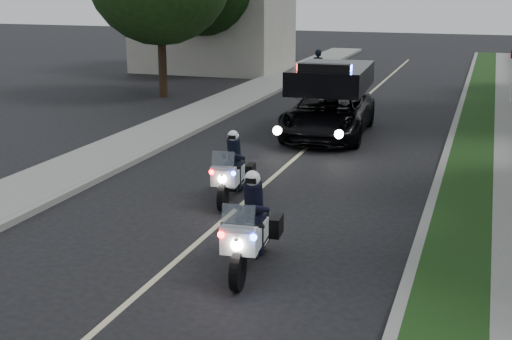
{
  "coord_description": "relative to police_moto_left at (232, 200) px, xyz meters",
  "views": [
    {
      "loc": [
        5.09,
        -10.62,
        4.88
      ],
      "look_at": [
        0.53,
        2.69,
        1.0
      ],
      "focal_mm": 47.83,
      "sensor_mm": 36.0,
      "label": 1
    }
  ],
  "objects": [
    {
      "name": "tree_left_near",
      "position": [
        -8.14,
        12.85,
        0.0
      ],
      "size": [
        7.33,
        7.33,
        10.41
      ],
      "primitive_type": null,
      "rotation": [
        0.0,
        0.0,
        -0.19
      ],
      "color": "#1B3B13",
      "rests_on": "ground"
    },
    {
      "name": "grass_verge",
      "position": [
        5.13,
        6.51,
        0.08
      ],
      "size": [
        1.2,
        60.0,
        0.16
      ],
      "primitive_type": "cube",
      "color": "#193814",
      "rests_on": "ground"
    },
    {
      "name": "curb_left",
      "position": [
        -3.77,
        6.51,
        0.07
      ],
      "size": [
        0.2,
        60.0,
        0.15
      ],
      "primitive_type": "cube",
      "color": "gray",
      "rests_on": "ground"
    },
    {
      "name": "sign_post",
      "position": [
        6.33,
        15.47,
        0.0
      ],
      "size": [
        0.47,
        0.47,
        2.34
      ],
      "primitive_type": null,
      "rotation": [
        0.0,
        0.0,
        0.33
      ],
      "color": "#B80D29",
      "rests_on": "ground"
    },
    {
      "name": "curb_right",
      "position": [
        4.43,
        6.51,
        0.07
      ],
      "size": [
        0.2,
        60.0,
        0.15
      ],
      "primitive_type": "cube",
      "color": "gray",
      "rests_on": "ground"
    },
    {
      "name": "building_far",
      "position": [
        -9.67,
        22.51,
        3.5
      ],
      "size": [
        8.0,
        6.0,
        7.0
      ],
      "primitive_type": "cube",
      "color": "#A8A396",
      "rests_on": "ground"
    },
    {
      "name": "police_suv",
      "position": [
        0.55,
        7.45,
        0.0
      ],
      "size": [
        2.82,
        5.58,
        2.65
      ],
      "primitive_type": "imported",
      "rotation": [
        0.0,
        0.0,
        0.05
      ],
      "color": "black",
      "rests_on": "ground"
    },
    {
      "name": "bicycle",
      "position": [
        -1.97,
        16.14,
        0.0
      ],
      "size": [
        0.59,
        1.67,
        0.87
      ],
      "primitive_type": "imported",
      "rotation": [
        0.0,
        0.0,
        -0.0
      ],
      "color": "black",
      "rests_on": "ground"
    },
    {
      "name": "cyclist",
      "position": [
        -1.97,
        16.14,
        0.0
      ],
      "size": [
        0.67,
        0.48,
        1.78
      ],
      "primitive_type": "imported",
      "rotation": [
        0.0,
        0.0,
        3.05
      ],
      "color": "black",
      "rests_on": "ground"
    },
    {
      "name": "police_moto_left",
      "position": [
        0.0,
        0.0,
        0.0
      ],
      "size": [
        0.88,
        1.98,
        1.63
      ],
      "primitive_type": null,
      "rotation": [
        0.0,
        0.0,
        0.11
      ],
      "color": "silver",
      "rests_on": "ground"
    },
    {
      "name": "ground",
      "position": [
        0.33,
        -3.49,
        0.0
      ],
      "size": [
        120.0,
        120.0,
        0.0
      ],
      "primitive_type": "plane",
      "color": "black",
      "rests_on": "ground"
    },
    {
      "name": "police_moto_right",
      "position": [
        1.72,
        -3.6,
        0.0
      ],
      "size": [
        0.93,
        2.14,
        1.76
      ],
      "primitive_type": null,
      "rotation": [
        0.0,
        0.0,
        0.1
      ],
      "color": "white",
      "rests_on": "ground"
    },
    {
      "name": "lane_marking",
      "position": [
        0.33,
        6.51,
        0.0
      ],
      "size": [
        0.12,
        50.0,
        0.01
      ],
      "primitive_type": "cube",
      "color": "#BFB78C",
      "rests_on": "ground"
    },
    {
      "name": "tree_left_far",
      "position": [
        -9.09,
        19.92,
        0.0
      ],
      "size": [
        6.66,
        6.66,
        9.8
      ],
      "primitive_type": null,
      "rotation": [
        0.0,
        0.0,
        0.14
      ],
      "color": "black",
      "rests_on": "ground"
    },
    {
      "name": "sidewalk_left",
      "position": [
        -4.87,
        6.51,
        0.08
      ],
      "size": [
        2.0,
        60.0,
        0.16
      ],
      "primitive_type": "cube",
      "color": "gray",
      "rests_on": "ground"
    }
  ]
}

